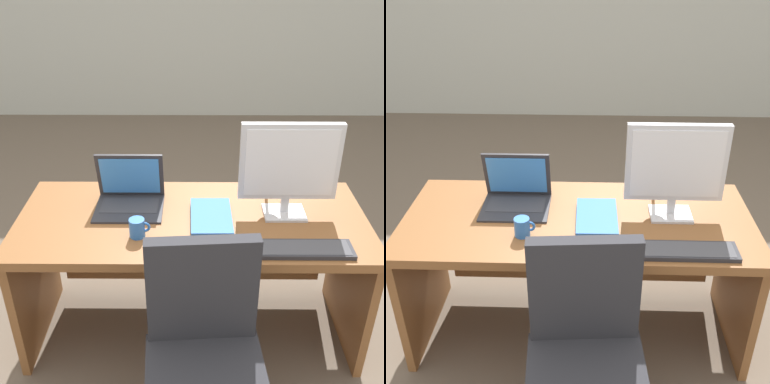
# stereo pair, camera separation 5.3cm
# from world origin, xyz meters

# --- Properties ---
(ground) EXTENTS (12.00, 12.00, 0.00)m
(ground) POSITION_xyz_m (0.00, 1.50, 0.00)
(ground) COLOR #6B5B4C
(desk) EXTENTS (1.68, 0.73, 0.73)m
(desk) POSITION_xyz_m (0.00, 0.04, 0.54)
(desk) COLOR brown
(desk) RESTS_ON ground
(monitor) EXTENTS (0.46, 0.16, 0.47)m
(monitor) POSITION_xyz_m (0.45, 0.03, 1.00)
(monitor) COLOR silver
(monitor) RESTS_ON desk
(laptop) EXTENTS (0.33, 0.27, 0.26)m
(laptop) POSITION_xyz_m (-0.31, 0.13, 0.81)
(laptop) COLOR #2D2D33
(laptop) RESTS_ON desk
(keyboard) EXTENTS (0.44, 0.13, 0.02)m
(keyboard) POSITION_xyz_m (0.47, -0.27, 0.74)
(keyboard) COLOR #2D2D33
(keyboard) RESTS_ON desk
(mouse) EXTENTS (0.05, 0.08, 0.04)m
(mouse) POSITION_xyz_m (-0.12, -0.29, 0.75)
(mouse) COLOR silver
(mouse) RESTS_ON desk
(desk_lamp) EXTENTS (0.12, 0.14, 0.39)m
(desk_lamp) POSITION_xyz_m (0.39, 0.25, 1.01)
(desk_lamp) COLOR #2D2D33
(desk_lamp) RESTS_ON desk
(book) EXTENTS (0.20, 0.32, 0.03)m
(book) POSITION_xyz_m (0.09, -0.03, 0.75)
(book) COLOR blue
(book) RESTS_ON desk
(coffee_mug) EXTENTS (0.10, 0.07, 0.09)m
(coffee_mug) POSITION_xyz_m (-0.24, -0.16, 0.78)
(coffee_mug) COLOR blue
(coffee_mug) RESTS_ON desk
(office_chair) EXTENTS (0.56, 0.56, 0.95)m
(office_chair) POSITION_xyz_m (0.05, -0.65, 0.39)
(office_chair) COLOR black
(office_chair) RESTS_ON ground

